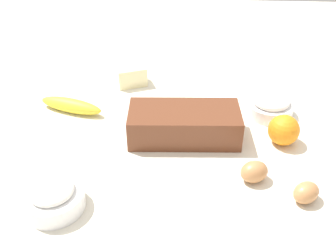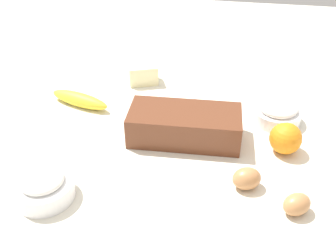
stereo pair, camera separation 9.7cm
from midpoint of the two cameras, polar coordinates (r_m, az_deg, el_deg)
ground_plane at (r=1.00m, az=-2.78°, el=-2.44°), size 2.40×2.40×0.02m
loaf_pan at (r=0.98m, az=-0.44°, el=0.27°), size 0.29×0.14×0.08m
flour_bowl at (r=0.85m, az=-19.83°, el=-9.92°), size 0.13×0.13×0.06m
sugar_bowl at (r=1.10m, az=12.39°, el=2.91°), size 0.13×0.13×0.06m
banana at (r=1.14m, az=-16.49°, el=2.84°), size 0.19×0.10×0.04m
orange_fruit at (r=0.99m, az=13.96°, el=-0.54°), size 0.08×0.08×0.08m
butter_block at (r=1.24m, az=-7.72°, el=7.29°), size 0.11×0.09×0.06m
egg_near_butter at (r=0.87m, az=9.45°, el=-6.78°), size 0.08×0.07×0.05m
egg_beside_bowl at (r=0.85m, az=16.57°, el=-9.50°), size 0.08×0.07×0.05m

